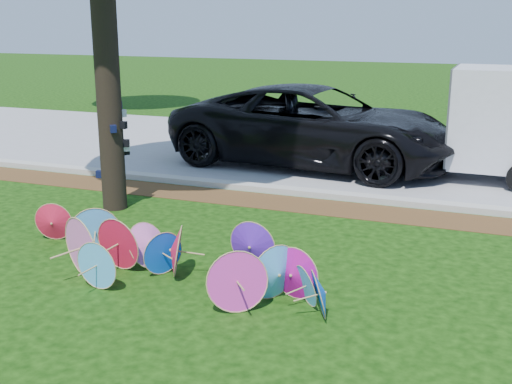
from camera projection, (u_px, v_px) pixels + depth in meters
ground at (163, 295)px, 8.15m from camera, size 90.00×90.00×0.00m
mulch_strip at (278, 203)px, 12.20m from camera, size 90.00×1.00×0.01m
curb at (290, 191)px, 12.82m from camera, size 90.00×0.30×0.12m
street at (339, 154)px, 16.57m from camera, size 90.00×8.00×0.01m
parasol_pile at (171, 254)px, 8.55m from camera, size 5.20×1.68×0.88m
black_van at (315, 126)px, 15.08m from camera, size 6.98×3.67×1.87m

